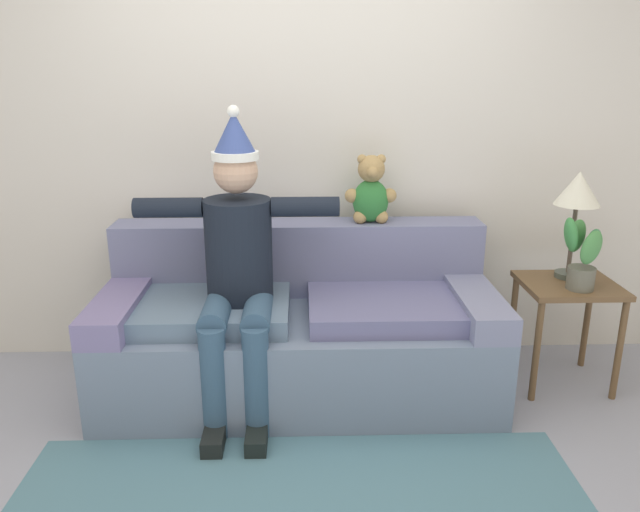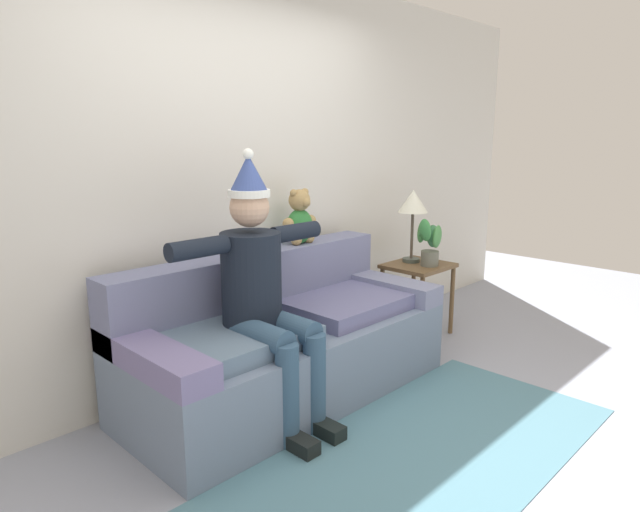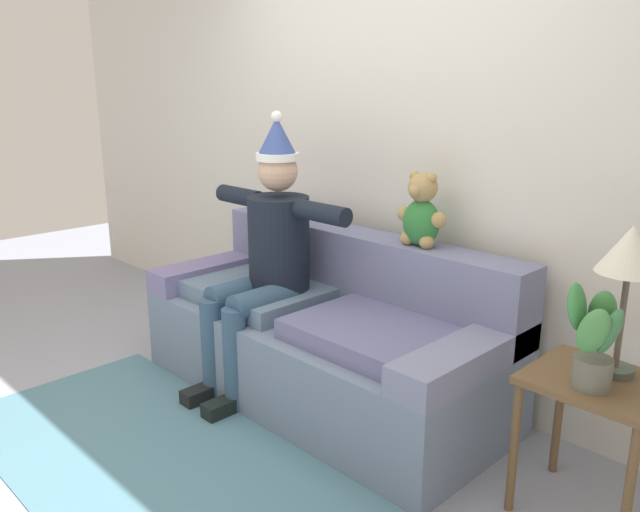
% 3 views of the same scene
% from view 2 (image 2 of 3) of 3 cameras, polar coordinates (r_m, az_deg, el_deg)
% --- Properties ---
extents(ground_plane, '(10.00, 10.00, 0.00)m').
position_cam_2_polar(ground_plane, '(3.04, 10.16, -19.64)').
color(ground_plane, '#9197A7').
extents(back_wall, '(7.00, 0.10, 2.70)m').
position_cam_2_polar(back_wall, '(3.68, -9.51, 8.23)').
color(back_wall, silver).
rests_on(back_wall, ground_plane).
extents(couch, '(2.07, 0.90, 0.88)m').
position_cam_2_polar(couch, '(3.50, -3.74, -8.83)').
color(couch, slate).
rests_on(couch, ground_plane).
extents(person_seated, '(1.02, 0.77, 1.54)m').
position_cam_2_polar(person_seated, '(3.05, -5.99, -3.28)').
color(person_seated, black).
rests_on(person_seated, ground_plane).
extents(teddy_bear, '(0.29, 0.17, 0.38)m').
position_cam_2_polar(teddy_bear, '(3.78, -2.10, 3.85)').
color(teddy_bear, '#2B7535').
rests_on(teddy_bear, couch).
extents(side_table, '(0.50, 0.44, 0.60)m').
position_cam_2_polar(side_table, '(4.52, 10.13, -2.13)').
color(side_table, brown).
rests_on(side_table, ground_plane).
extents(table_lamp, '(0.24, 0.24, 0.59)m').
position_cam_2_polar(table_lamp, '(4.48, 9.64, 5.25)').
color(table_lamp, '#434B42').
rests_on(table_lamp, side_table).
extents(potted_plant, '(0.23, 0.21, 0.39)m').
position_cam_2_polar(potted_plant, '(4.40, 11.29, 1.40)').
color(potted_plant, '#5F6052').
rests_on(potted_plant, side_table).
extents(area_rug, '(2.40, 1.10, 0.01)m').
position_cam_2_polar(area_rug, '(3.03, 10.58, -19.73)').
color(area_rug, slate).
rests_on(area_rug, ground_plane).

